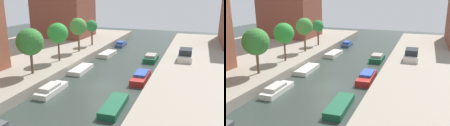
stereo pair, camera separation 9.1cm
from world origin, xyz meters
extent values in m
plane|color=#2D3833|center=(0.00, 0.00, 0.00)|extent=(84.00, 84.00, 0.00)
cylinder|color=brown|center=(-7.26, -1.12, 2.23)|extent=(0.28, 0.28, 2.46)
sphere|color=#31722F|center=(-7.26, -1.12, 4.46)|extent=(2.86, 2.86, 2.86)
cylinder|color=brown|center=(-7.26, 4.37, 2.32)|extent=(0.22, 0.22, 2.64)
sphere|color=#2C8B32|center=(-7.26, 4.37, 4.54)|extent=(2.57, 2.57, 2.57)
cylinder|color=brown|center=(-7.26, 9.95, 2.41)|extent=(0.27, 0.27, 2.81)
sphere|color=#408537|center=(-7.26, 9.95, 4.68)|extent=(2.47, 2.47, 2.47)
cylinder|color=brown|center=(-7.26, 14.71, 2.24)|extent=(0.27, 0.27, 2.49)
sphere|color=#287839|center=(-7.26, 14.71, 4.15)|extent=(1.90, 1.90, 1.90)
cube|color=beige|center=(7.96, 10.45, 1.37)|extent=(1.79, 4.27, 0.74)
cube|color=#1E2328|center=(7.96, 10.13, 2.10)|extent=(1.56, 2.35, 0.71)
cube|color=beige|center=(-3.73, -3.00, 0.26)|extent=(1.37, 4.08, 0.52)
cube|color=#B2ADA3|center=(-3.73, -3.25, 0.69)|extent=(1.16, 2.25, 0.34)
cube|color=beige|center=(-4.02, 4.03, 0.25)|extent=(1.67, 4.17, 0.51)
cube|color=beige|center=(-3.65, 12.40, 0.29)|extent=(1.82, 3.93, 0.59)
cube|color=#33476B|center=(-3.83, 19.80, 0.25)|extent=(1.45, 3.24, 0.50)
cube|color=#2D4C9E|center=(-3.83, 19.74, 0.70)|extent=(1.21, 1.79, 0.40)
cube|color=#195638|center=(3.17, -4.31, 0.29)|extent=(1.63, 4.42, 0.59)
cube|color=maroon|center=(3.70, 3.24, 0.33)|extent=(1.57, 4.62, 0.66)
cube|color=#2D4C9E|center=(3.70, 3.52, 0.80)|extent=(1.31, 2.55, 0.27)
cube|color=#195638|center=(3.23, 11.76, 0.33)|extent=(1.70, 3.56, 0.65)
cube|color=gray|center=(3.23, 11.59, 0.83)|extent=(1.44, 1.96, 0.34)
camera|label=1|loc=(9.25, -22.07, 9.43)|focal=39.41mm
camera|label=2|loc=(9.34, -22.04, 9.43)|focal=39.41mm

